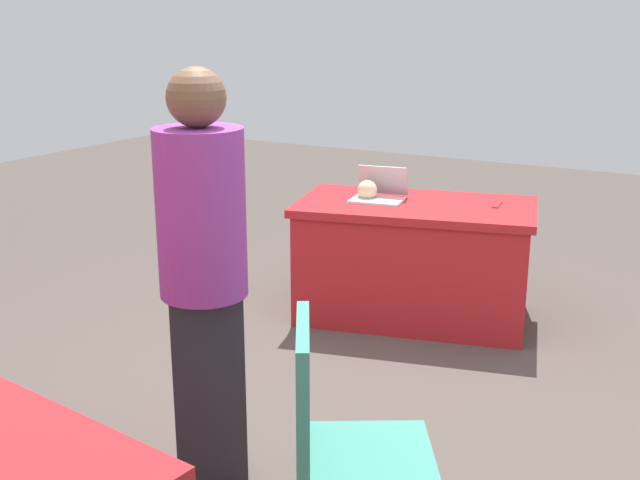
# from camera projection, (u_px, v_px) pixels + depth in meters

# --- Properties ---
(ground_plane) EXTENTS (14.40, 14.40, 0.00)m
(ground_plane) POSITION_uv_depth(u_px,v_px,m) (340.00, 427.00, 3.67)
(ground_plane) COLOR #4C423D
(table_foreground) EXTENTS (1.61, 1.14, 0.75)m
(table_foreground) POSITION_uv_depth(u_px,v_px,m) (414.00, 260.00, 4.94)
(table_foreground) COLOR #AD1E23
(table_foreground) RESTS_ON ground
(chair_aisle) EXTENTS (0.60, 0.60, 0.95)m
(chair_aisle) POSITION_uv_depth(u_px,v_px,m) (343.00, 443.00, 2.50)
(chair_aisle) COLOR #9E9993
(chair_aisle) RESTS_ON ground
(person_attendee_standing) EXTENTS (0.48, 0.48, 1.68)m
(person_attendee_standing) POSITION_uv_depth(u_px,v_px,m) (203.00, 264.00, 3.00)
(person_attendee_standing) COLOR #26262D
(person_attendee_standing) RESTS_ON ground
(laptop_silver) EXTENTS (0.36, 0.34, 0.21)m
(laptop_silver) POSITION_uv_depth(u_px,v_px,m) (379.00, 194.00, 4.90)
(laptop_silver) COLOR silver
(laptop_silver) RESTS_ON table_foreground
(yarn_ball) EXTENTS (0.12, 0.12, 0.12)m
(yarn_ball) POSITION_uv_depth(u_px,v_px,m) (367.00, 190.00, 4.91)
(yarn_ball) COLOR beige
(yarn_ball) RESTS_ON table_foreground
(scissors_red) EXTENTS (0.06, 0.18, 0.01)m
(scissors_red) POSITION_uv_depth(u_px,v_px,m) (497.00, 204.00, 4.78)
(scissors_red) COLOR red
(scissors_red) RESTS_ON table_foreground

